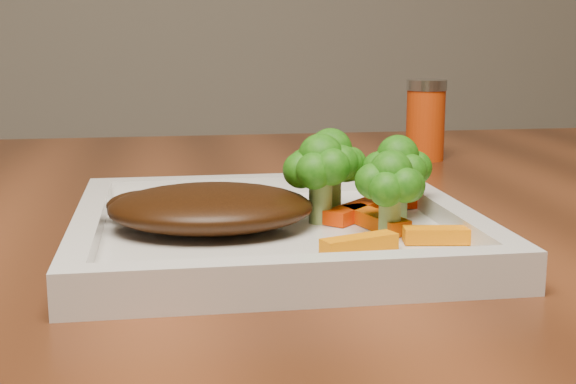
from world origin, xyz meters
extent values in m
cube|color=silver|center=(-0.27, 0.04, 0.76)|extent=(0.27, 0.27, 0.01)
ellipsoid|color=#341907|center=(-0.31, 0.04, 0.78)|extent=(0.15, 0.12, 0.03)
cube|color=orange|center=(-0.22, -0.03, 0.77)|extent=(0.05, 0.03, 0.01)
cube|color=orange|center=(-0.16, -0.02, 0.77)|extent=(0.06, 0.02, 0.01)
cube|color=red|center=(-0.16, 0.09, 0.77)|extent=(0.05, 0.02, 0.01)
cube|color=#E95703|center=(-0.20, 0.03, 0.77)|extent=(0.04, 0.07, 0.01)
cube|color=#F73A04|center=(-0.20, 0.06, 0.77)|extent=(0.06, 0.06, 0.01)
cylinder|color=#C73B0B|center=(-0.04, 0.38, 0.80)|extent=(0.06, 0.06, 0.09)
camera|label=1|loc=(-0.34, -0.50, 0.90)|focal=50.00mm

